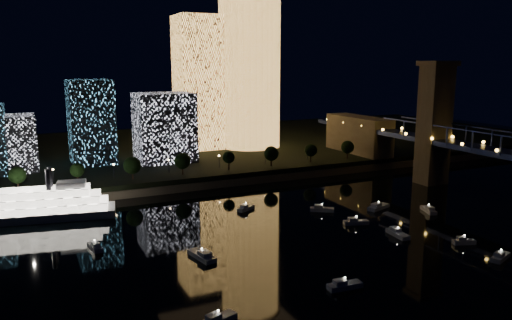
# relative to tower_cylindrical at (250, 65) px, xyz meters

# --- Properties ---
(ground) EXTENTS (520.00, 520.00, 0.00)m
(ground) POSITION_rel_tower_cylindrical_xyz_m (-23.32, -139.89, -48.14)
(ground) COLOR black
(ground) RESTS_ON ground
(far_bank) EXTENTS (420.00, 160.00, 5.00)m
(far_bank) POSITION_rel_tower_cylindrical_xyz_m (-23.32, 20.11, -45.64)
(far_bank) COLOR black
(far_bank) RESTS_ON ground
(seawall) EXTENTS (420.00, 6.00, 3.00)m
(seawall) POSITION_rel_tower_cylindrical_xyz_m (-23.32, -57.89, -46.64)
(seawall) COLOR #6B5E4C
(seawall) RESTS_ON ground
(tower_cylindrical) EXTENTS (34.00, 34.00, 86.04)m
(tower_cylindrical) POSITION_rel_tower_cylindrical_xyz_m (0.00, 0.00, 0.00)
(tower_cylindrical) COLOR #FFB251
(tower_cylindrical) RESTS_ON far_bank
(tower_rectangular) EXTENTS (21.35, 21.35, 67.92)m
(tower_rectangular) POSITION_rel_tower_cylindrical_xyz_m (-26.65, 6.26, -9.18)
(tower_rectangular) COLOR #FFB251
(tower_rectangular) RESTS_ON far_bank
(midrise_blocks) EXTENTS (97.03, 33.46, 37.05)m
(midrise_blocks) POSITION_rel_tower_cylindrical_xyz_m (-89.63, -14.88, -27.90)
(midrise_blocks) COLOR silver
(midrise_blocks) RESTS_ON far_bank
(riverboat) EXTENTS (57.35, 21.31, 16.95)m
(riverboat) POSITION_rel_tower_cylindrical_xyz_m (-112.81, -72.39, -43.80)
(riverboat) COLOR silver
(riverboat) RESTS_ON ground
(motorboats) EXTENTS (136.47, 72.16, 2.78)m
(motorboats) POSITION_rel_tower_cylindrical_xyz_m (-27.32, -129.30, -47.33)
(motorboats) COLOR silver
(motorboats) RESTS_ON ground
(esplanade_trees) EXTENTS (166.40, 6.81, 8.90)m
(esplanade_trees) POSITION_rel_tower_cylindrical_xyz_m (-56.82, -51.89, -37.67)
(esplanade_trees) COLOR black
(esplanade_trees) RESTS_ON far_bank
(street_lamps) EXTENTS (132.70, 0.70, 5.65)m
(street_lamps) POSITION_rel_tower_cylindrical_xyz_m (-57.32, -45.89, -39.12)
(street_lamps) COLOR black
(street_lamps) RESTS_ON far_bank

